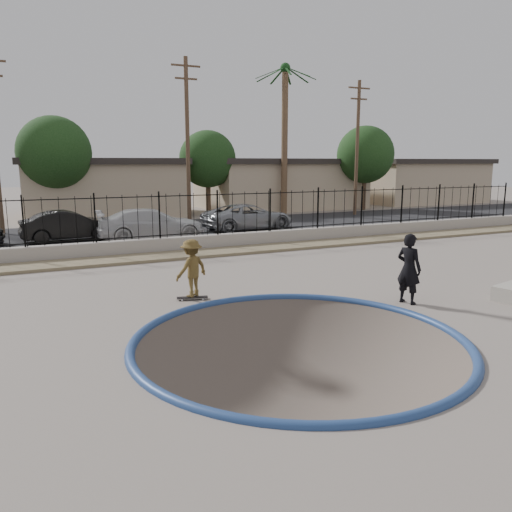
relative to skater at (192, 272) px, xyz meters
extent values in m
cube|color=slate|center=(1.02, 9.01, -1.87)|extent=(120.00, 120.00, 2.20)
torus|color=navy|center=(1.02, -3.99, -0.77)|extent=(7.04, 7.04, 0.20)
cube|color=#90805E|center=(1.02, 6.21, -0.72)|extent=(42.00, 1.60, 0.11)
cube|color=gray|center=(1.02, 7.31, -0.47)|extent=(42.00, 0.45, 0.60)
cube|color=black|center=(1.02, 7.31, -0.05)|extent=(40.00, 0.04, 0.03)
cube|color=black|center=(1.02, 7.31, 1.53)|extent=(40.00, 0.04, 0.04)
cube|color=black|center=(1.02, 14.01, -0.76)|extent=(90.00, 8.00, 0.04)
cube|color=tan|center=(1.02, 23.51, 0.98)|extent=(10.00, 8.00, 3.50)
cube|color=#2D2724|center=(1.02, 23.51, 2.93)|extent=(10.60, 8.60, 0.40)
cube|color=tan|center=(15.02, 23.51, 0.98)|extent=(12.00, 8.00, 3.50)
cube|color=#2D2724|center=(15.02, 23.51, 2.93)|extent=(12.60, 8.60, 0.40)
cube|color=tan|center=(29.02, 23.51, 0.98)|extent=(11.00, 8.00, 3.50)
cube|color=#2D2724|center=(29.02, 23.51, 2.93)|extent=(11.60, 8.60, 0.40)
cylinder|color=brown|center=(13.02, 19.01, 4.23)|extent=(0.44, 0.44, 10.00)
sphere|color=#153E16|center=(13.02, 19.01, 9.18)|extent=(0.70, 0.70, 0.70)
cylinder|color=#473323|center=(5.02, 16.01, 3.98)|extent=(0.24, 0.24, 9.50)
cube|color=#473323|center=(5.02, 16.01, 8.23)|extent=(1.70, 0.10, 0.10)
cube|color=#473323|center=(5.02, 16.01, 7.53)|extent=(1.30, 0.10, 0.10)
cylinder|color=#473323|center=(17.02, 16.01, 3.73)|extent=(0.24, 0.24, 9.00)
cube|color=#473323|center=(17.02, 16.01, 7.73)|extent=(1.70, 0.10, 0.10)
cube|color=#473323|center=(17.02, 16.01, 7.03)|extent=(1.30, 0.10, 0.10)
cylinder|color=#473323|center=(-1.98, 20.01, 0.73)|extent=(0.34, 0.34, 3.00)
sphere|color=#143311|center=(-1.98, 20.01, 3.43)|extent=(4.32, 4.32, 4.32)
cylinder|color=#473323|center=(8.02, 21.01, 0.60)|extent=(0.34, 0.34, 2.75)
sphere|color=#143311|center=(8.02, 21.01, 3.08)|extent=(3.96, 3.96, 3.96)
cylinder|color=#473323|center=(20.02, 19.01, 0.73)|extent=(0.34, 0.34, 3.00)
sphere|color=#143311|center=(20.02, 19.01, 3.43)|extent=(4.32, 4.32, 4.32)
imported|color=olive|center=(0.00, 0.00, 0.00)|extent=(1.15, 0.93, 1.55)
cube|color=black|center=(0.00, 0.00, -0.71)|extent=(0.86, 0.42, 0.02)
cylinder|color=silver|center=(-0.29, 0.00, -0.75)|extent=(0.06, 0.04, 0.05)
cylinder|color=silver|center=(-0.25, 0.15, -0.75)|extent=(0.06, 0.04, 0.05)
cylinder|color=silver|center=(0.25, -0.15, -0.75)|extent=(0.06, 0.04, 0.05)
cylinder|color=silver|center=(0.29, 0.00, -0.75)|extent=(0.06, 0.04, 0.05)
imported|color=black|center=(5.02, -2.72, 0.15)|extent=(0.63, 0.78, 1.85)
imported|color=black|center=(-2.07, 12.01, -0.04)|extent=(4.35, 1.78, 1.40)
imported|color=#BDBDBF|center=(1.50, 10.76, -0.01)|extent=(5.17, 2.41, 1.46)
imported|color=gray|center=(7.08, 12.01, -0.04)|extent=(5.22, 2.80, 1.39)
camera|label=1|loc=(-3.96, -12.51, 2.89)|focal=35.00mm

